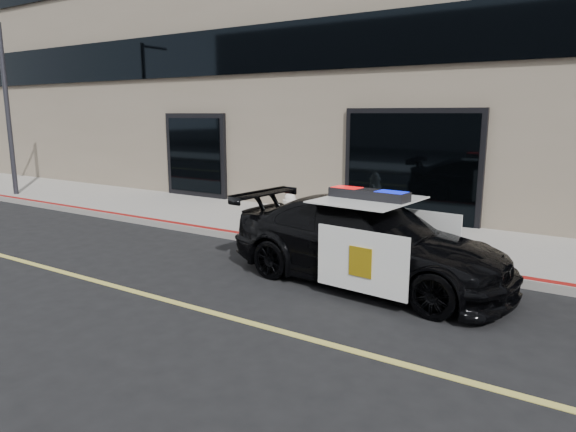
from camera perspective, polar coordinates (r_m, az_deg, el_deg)
The scene contains 5 objects.
ground at distance 6.66m, azimuth 0.50°, elevation -13.04°, with size 120.00×120.00×0.00m, color black.
sidewalk_n at distance 11.20m, azimuth 15.03°, elevation -2.87°, with size 60.00×3.50×0.15m, color gray.
police_car at distance 8.48m, azimuth 8.80°, elevation -2.81°, with size 2.78×5.09×1.56m.
fire_hydrant at distance 11.59m, azimuth 0.19°, elevation 0.44°, with size 0.39×0.55×0.87m.
street_light at distance 18.88m, azimuth -28.98°, elevation 11.05°, with size 0.15×1.36×5.36m.
Camera 1 is at (3.24, -5.13, 2.75)m, focal length 32.00 mm.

